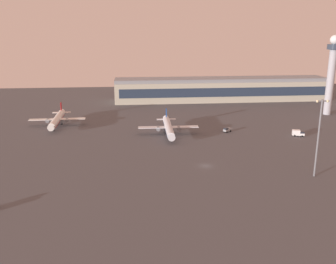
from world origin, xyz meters
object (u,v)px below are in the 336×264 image
object	(u,v)px
maintenance_van	(227,130)
apron_light_west	(319,134)
control_tower	(332,70)
airplane_mid_apron	(168,127)
airplane_taxiway_distant	(57,119)
catering_truck	(298,133)

from	to	relation	value
maintenance_van	apron_light_west	world-z (taller)	apron_light_west
control_tower	airplane_mid_apron	bearing A→B (deg)	-160.30
airplane_mid_apron	airplane_taxiway_distant	distance (m)	61.75
maintenance_van	apron_light_west	bearing A→B (deg)	162.42
maintenance_van	apron_light_west	xyz separation A→B (m)	(15.91, -60.52, 14.35)
apron_light_west	airplane_taxiway_distant	bearing A→B (deg)	141.64
catering_truck	apron_light_west	size ratio (longest dim) A/B	0.22
control_tower	catering_truck	world-z (taller)	control_tower
control_tower	airplane_taxiway_distant	xyz separation A→B (m)	(-157.93, -13.35, -23.12)
catering_truck	maintenance_van	bearing A→B (deg)	-91.80
maintenance_van	catering_truck	bearing A→B (deg)	-140.59
airplane_mid_apron	maintenance_van	size ratio (longest dim) A/B	8.37
airplane_mid_apron	control_tower	bearing A→B (deg)	-158.96
control_tower	apron_light_west	xyz separation A→B (m)	(-54.70, -95.05, -11.27)
airplane_mid_apron	airplane_taxiway_distant	bearing A→B (deg)	-20.17
airplane_mid_apron	catering_truck	size ratio (longest dim) A/B	6.25
maintenance_van	apron_light_west	size ratio (longest dim) A/B	0.17
airplane_taxiway_distant	catering_truck	bearing A→B (deg)	163.78
airplane_taxiway_distant	airplane_mid_apron	bearing A→B (deg)	157.19
airplane_mid_apron	airplane_taxiway_distant	xyz separation A→B (m)	(-57.45, 22.63, -0.01)
control_tower	maintenance_van	bearing A→B (deg)	-153.94
airplane_taxiway_distant	apron_light_west	world-z (taller)	apron_light_west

